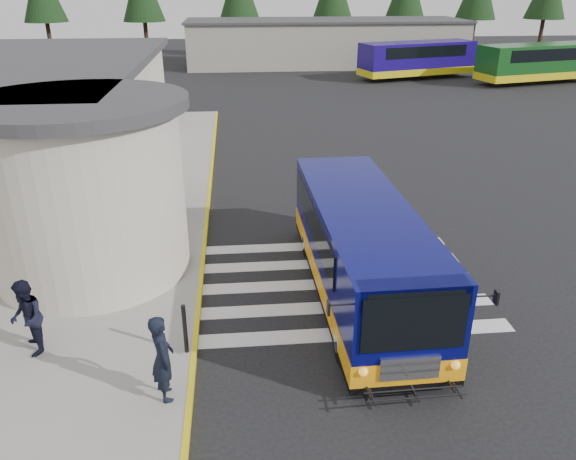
{
  "coord_description": "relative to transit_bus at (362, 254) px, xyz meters",
  "views": [
    {
      "loc": [
        -2.95,
        -14.08,
        7.65
      ],
      "look_at": [
        -1.65,
        -0.5,
        1.54
      ],
      "focal_mm": 35.0,
      "sensor_mm": 36.0,
      "label": 1
    }
  ],
  "objects": [
    {
      "name": "sidewalk",
      "position": [
        -9.16,
        5.42,
        -1.13
      ],
      "size": [
        10.0,
        34.0,
        0.15
      ],
      "primitive_type": "cube",
      "color": "gray",
      "rests_on": "ground"
    },
    {
      "name": "far_bus_a",
      "position": [
        12.23,
        34.61,
        0.44
      ],
      "size": [
        10.23,
        5.42,
        2.54
      ],
      "rotation": [
        0.0,
        0.0,
        1.86
      ],
      "color": "#170863",
      "rests_on": "ground"
    },
    {
      "name": "crosswalk",
      "position": [
        -0.66,
        0.62,
        -1.2
      ],
      "size": [
        8.0,
        5.35,
        0.01
      ],
      "color": "silver",
      "rests_on": "ground"
    },
    {
      "name": "bollard",
      "position": [
        -4.36,
        -2.31,
        -0.47
      ],
      "size": [
        0.1,
        0.1,
        1.18
      ],
      "primitive_type": "cylinder",
      "color": "black",
      "rests_on": "sidewalk"
    },
    {
      "name": "pedestrian_b",
      "position": [
        -7.72,
        -1.99,
        -0.19
      ],
      "size": [
        0.92,
        1.03,
        1.74
      ],
      "primitive_type": "imported",
      "rotation": [
        0.0,
        0.0,
        -1.2
      ],
      "color": "black",
      "rests_on": "sidewalk"
    },
    {
      "name": "far_bus_b",
      "position": [
        21.14,
        31.4,
        0.47
      ],
      "size": [
        10.42,
        5.12,
        2.59
      ],
      "rotation": [
        0.0,
        0.0,
        1.81
      ],
      "color": "#124316",
      "rests_on": "ground"
    },
    {
      "name": "station_building",
      "position": [
        -11.0,
        8.33,
        1.36
      ],
      "size": [
        12.7,
        18.7,
        4.8
      ],
      "color": "#B9AF9D",
      "rests_on": "ground"
    },
    {
      "name": "ground",
      "position": [
        -0.16,
        1.42,
        -1.21
      ],
      "size": [
        140.0,
        140.0,
        0.0
      ],
      "primitive_type": "plane",
      "color": "black",
      "rests_on": "ground"
    },
    {
      "name": "transit_bus",
      "position": [
        0.0,
        0.0,
        0.0
      ],
      "size": [
        3.27,
        9.01,
        2.53
      ],
      "rotation": [
        0.0,
        0.0,
        0.02
      ],
      "color": "#070955",
      "rests_on": "ground"
    },
    {
      "name": "depot_building",
      "position": [
        5.84,
        43.42,
        0.9
      ],
      "size": [
        26.4,
        8.4,
        4.2
      ],
      "color": "gray",
      "rests_on": "ground"
    },
    {
      "name": "curb_strip",
      "position": [
        -4.21,
        5.42,
        -1.13
      ],
      "size": [
        0.12,
        34.0,
        0.16
      ],
      "primitive_type": "cube",
      "color": "gold",
      "rests_on": "ground"
    },
    {
      "name": "pedestrian_a",
      "position": [
        -4.66,
        -3.72,
        -0.15
      ],
      "size": [
        0.6,
        0.76,
        1.83
      ],
      "primitive_type": "imported",
      "rotation": [
        0.0,
        0.0,
        1.85
      ],
      "color": "black",
      "rests_on": "sidewalk"
    }
  ]
}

